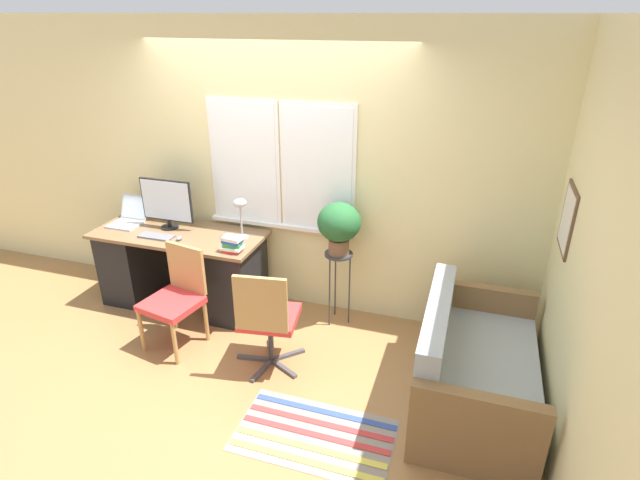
% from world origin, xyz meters
% --- Properties ---
extents(ground_plane, '(14.00, 14.00, 0.00)m').
position_xyz_m(ground_plane, '(0.00, 0.00, 0.00)').
color(ground_plane, '#9E7042').
extents(wall_back_with_window, '(9.00, 0.12, 2.70)m').
position_xyz_m(wall_back_with_window, '(0.00, 0.76, 1.35)').
color(wall_back_with_window, beige).
rests_on(wall_back_with_window, ground_plane).
extents(wall_right_with_picture, '(0.08, 9.00, 2.70)m').
position_xyz_m(wall_right_with_picture, '(2.47, 0.00, 1.35)').
color(wall_right_with_picture, beige).
rests_on(wall_right_with_picture, ground_plane).
extents(desk, '(1.66, 0.68, 0.78)m').
position_xyz_m(desk, '(-0.87, 0.34, 0.41)').
color(desk, brown).
rests_on(desk, ground_plane).
extents(laptop, '(0.29, 0.35, 0.25)m').
position_xyz_m(laptop, '(-1.47, 0.40, 0.83)').
color(laptop, '#B7B7BC').
rests_on(laptop, desk).
extents(monitor, '(0.54, 0.17, 0.49)m').
position_xyz_m(monitor, '(-1.02, 0.43, 1.04)').
color(monitor, black).
rests_on(monitor, desk).
extents(keyboard, '(0.34, 0.13, 0.02)m').
position_xyz_m(keyboard, '(-1.01, 0.19, 0.79)').
color(keyboard, slate).
rests_on(keyboard, desk).
extents(mouse, '(0.04, 0.07, 0.04)m').
position_xyz_m(mouse, '(-0.77, 0.20, 0.80)').
color(mouse, slate).
rests_on(mouse, desk).
extents(desk_lamp, '(0.12, 0.12, 0.39)m').
position_xyz_m(desk_lamp, '(-0.24, 0.43, 1.08)').
color(desk_lamp, '#ADADB2').
rests_on(desk_lamp, desk).
extents(book_stack, '(0.19, 0.17, 0.14)m').
position_xyz_m(book_stack, '(-0.19, 0.14, 0.85)').
color(book_stack, red).
rests_on(book_stack, desk).
extents(desk_chair_wooden, '(0.52, 0.52, 0.89)m').
position_xyz_m(desk_chair_wooden, '(-0.56, -0.24, 0.47)').
color(desk_chair_wooden, '#B2844C').
rests_on(desk_chair_wooden, ground_plane).
extents(office_chair_swivel, '(0.58, 0.58, 0.94)m').
position_xyz_m(office_chair_swivel, '(0.34, -0.34, 0.49)').
color(office_chair_swivel, '#47474C').
rests_on(office_chair_swivel, ground_plane).
extents(couch_loveseat, '(0.82, 1.45, 0.81)m').
position_xyz_m(couch_loveseat, '(1.93, -0.24, 0.28)').
color(couch_loveseat, '#9EA8B2').
rests_on(couch_loveseat, ground_plane).
extents(plant_stand, '(0.26, 0.26, 0.72)m').
position_xyz_m(plant_stand, '(0.68, 0.50, 0.63)').
color(plant_stand, '#333338').
rests_on(plant_stand, ground_plane).
extents(potted_plant, '(0.39, 0.39, 0.48)m').
position_xyz_m(potted_plant, '(0.68, 0.50, 1.01)').
color(potted_plant, brown).
rests_on(potted_plant, plant_stand).
extents(floor_rug_striped, '(1.10, 0.64, 0.01)m').
position_xyz_m(floor_rug_striped, '(0.93, -0.93, 0.00)').
color(floor_rug_striped, gray).
rests_on(floor_rug_striped, ground_plane).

